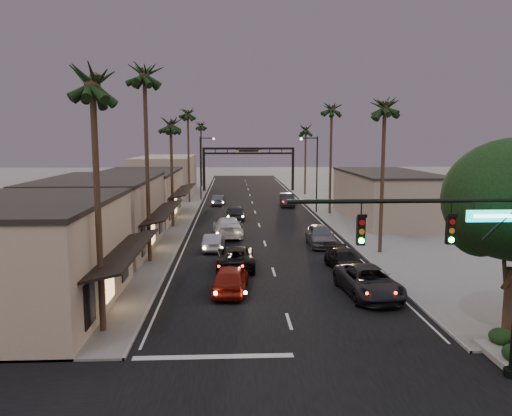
{
  "coord_description": "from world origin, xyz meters",
  "views": [
    {
      "loc": [
        -2.67,
        -12.97,
        8.77
      ],
      "look_at": [
        -0.57,
        31.74,
        2.5
      ],
      "focal_mm": 35.0,
      "sensor_mm": 36.0,
      "label": 1
    }
  ],
  "objects": [
    {
      "name": "traffic_signal",
      "position": [
        5.69,
        4.0,
        5.08
      ],
      "size": [
        8.51,
        0.22,
        7.8
      ],
      "color": "black",
      "rests_on": "ground"
    },
    {
      "name": "arch",
      "position": [
        0.0,
        70.0,
        5.53
      ],
      "size": [
        15.2,
        0.4,
        7.27
      ],
      "color": "black",
      "rests_on": "ground"
    },
    {
      "name": "storefront_near",
      "position": [
        -13.0,
        12.0,
        2.75
      ],
      "size": [
        8.0,
        12.0,
        5.5
      ],
      "primitive_type": "cube",
      "color": "tan",
      "rests_on": "ground"
    },
    {
      "name": "curbside_near",
      "position": [
        4.89,
        13.76,
        0.81
      ],
      "size": [
        3.16,
        6.04,
        1.62
      ],
      "primitive_type": "imported",
      "rotation": [
        0.0,
        0.0,
        0.08
      ],
      "color": "black",
      "rests_on": "ground"
    },
    {
      "name": "curbside_grey",
      "position": [
        4.5,
        26.91,
        0.86
      ],
      "size": [
        2.04,
        5.06,
        1.72
      ],
      "primitive_type": "imported",
      "rotation": [
        0.0,
        0.0,
        -0.0
      ],
      "color": "#55555A",
      "rests_on": "ground"
    },
    {
      "name": "oncoming_grey_far",
      "position": [
        -4.57,
        52.58,
        0.67
      ],
      "size": [
        1.77,
        4.2,
        1.35
      ],
      "primitive_type": "imported",
      "rotation": [
        0.0,
        0.0,
        3.06
      ],
      "color": "#434347",
      "rests_on": "ground"
    },
    {
      "name": "oncoming_dgrey",
      "position": [
        -2.41,
        40.52,
        0.8
      ],
      "size": [
        2.07,
        4.76,
        1.6
      ],
      "primitive_type": "imported",
      "rotation": [
        0.0,
        0.0,
        3.18
      ],
      "color": "black",
      "rests_on": "ground"
    },
    {
      "name": "sidewalk_left",
      "position": [
        -9.5,
        52.0,
        0.06
      ],
      "size": [
        5.0,
        92.0,
        0.12
      ],
      "primitive_type": "cube",
      "color": "slate",
      "rests_on": "ground"
    },
    {
      "name": "building_right",
      "position": [
        14.0,
        40.0,
        2.5
      ],
      "size": [
        8.0,
        18.0,
        5.0
      ],
      "primitive_type": "cube",
      "color": "gray",
      "rests_on": "ground"
    },
    {
      "name": "road",
      "position": [
        0.0,
        45.0,
        0.0
      ],
      "size": [
        14.0,
        120.0,
        0.02
      ],
      "primitive_type": "cube",
      "color": "black",
      "rests_on": "ground"
    },
    {
      "name": "streetlight_left",
      "position": [
        -6.92,
        58.0,
        5.33
      ],
      "size": [
        2.13,
        0.3,
        9.0
      ],
      "color": "black",
      "rests_on": "ground"
    },
    {
      "name": "palm_rb",
      "position": [
        8.6,
        44.0,
        12.42
      ],
      "size": [
        3.2,
        3.2,
        14.2
      ],
      "color": "#38281C",
      "rests_on": "ground"
    },
    {
      "name": "curbside_far",
      "position": [
        4.39,
        50.99,
        0.83
      ],
      "size": [
        1.94,
        5.07,
        1.65
      ],
      "primitive_type": "imported",
      "rotation": [
        0.0,
        0.0,
        -0.04
      ],
      "color": "black",
      "rests_on": "ground"
    },
    {
      "name": "palm_ld",
      "position": [
        -8.6,
        55.0,
        12.42
      ],
      "size": [
        3.2,
        3.2,
        14.2
      ],
      "color": "#38281C",
      "rests_on": "ground"
    },
    {
      "name": "storefront_far",
      "position": [
        -13.0,
        42.0,
        2.5
      ],
      "size": [
        8.0,
        16.0,
        5.0
      ],
      "primitive_type": "cube",
      "color": "tan",
      "rests_on": "ground"
    },
    {
      "name": "ground",
      "position": [
        0.0,
        40.0,
        0.0
      ],
      "size": [
        200.0,
        200.0,
        0.0
      ],
      "primitive_type": "plane",
      "color": "slate",
      "rests_on": "ground"
    },
    {
      "name": "palm_rc",
      "position": [
        8.6,
        64.0,
        10.47
      ],
      "size": [
        3.2,
        3.2,
        12.2
      ],
      "color": "#38281C",
      "rests_on": "ground"
    },
    {
      "name": "palm_lc",
      "position": [
        -8.6,
        36.0,
        10.47
      ],
      "size": [
        3.2,
        3.2,
        12.2
      ],
      "color": "#38281C",
      "rests_on": "ground"
    },
    {
      "name": "oncoming_red",
      "position": [
        -2.83,
        14.71,
        0.81
      ],
      "size": [
        2.31,
        4.88,
        1.61
      ],
      "primitive_type": "imported",
      "rotation": [
        0.0,
        0.0,
        3.05
      ],
      "color": "maroon",
      "rests_on": "ground"
    },
    {
      "name": "palm_lb",
      "position": [
        -8.6,
        22.0,
        13.39
      ],
      "size": [
        3.2,
        3.2,
        15.2
      ],
      "color": "#38281C",
      "rests_on": "ground"
    },
    {
      "name": "oncoming_pickup",
      "position": [
        -2.51,
        20.21,
        0.76
      ],
      "size": [
        2.52,
        5.45,
        1.51
      ],
      "primitive_type": "imported",
      "rotation": [
        0.0,
        0.0,
        3.14
      ],
      "color": "black",
      "rests_on": "ground"
    },
    {
      "name": "palm_ra",
      "position": [
        8.6,
        24.0,
        11.44
      ],
      "size": [
        3.2,
        3.2,
        13.2
      ],
      "color": "#38281C",
      "rests_on": "ground"
    },
    {
      "name": "curbside_black",
      "position": [
        4.82,
        19.26,
        0.68
      ],
      "size": [
        2.44,
        4.86,
        1.35
      ],
      "primitive_type": "imported",
      "rotation": [
        0.0,
        0.0,
        0.12
      ],
      "color": "black",
      "rests_on": "ground"
    },
    {
      "name": "sidewalk_right",
      "position": [
        9.5,
        52.0,
        0.06
      ],
      "size": [
        5.0,
        92.0,
        0.12
      ],
      "primitive_type": "cube",
      "color": "slate",
      "rests_on": "ground"
    },
    {
      "name": "palm_far",
      "position": [
        -8.3,
        78.0,
        11.44
      ],
      "size": [
        3.2,
        3.2,
        13.2
      ],
      "color": "#38281C",
      "rests_on": "ground"
    },
    {
      "name": "oncoming_white",
      "position": [
        -3.14,
        31.21,
        0.88
      ],
      "size": [
        2.91,
        6.24,
        1.76
      ],
      "primitive_type": "imported",
      "rotation": [
        0.0,
        0.0,
        3.22
      ],
      "color": "silver",
      "rests_on": "ground"
    },
    {
      "name": "oncoming_silver",
      "position": [
        -4.19,
        25.71,
        0.67
      ],
      "size": [
        1.7,
        4.16,
        1.34
      ],
      "primitive_type": "imported",
      "rotation": [
        0.0,
        0.0,
        3.07
      ],
      "color": "gray",
      "rests_on": "ground"
    },
    {
      "name": "storefront_dist",
      "position": [
        -13.0,
        65.0,
        3.0
      ],
      "size": [
        8.0,
        20.0,
        6.0
      ],
      "primitive_type": "cube",
      "color": "gray",
      "rests_on": "ground"
    },
    {
      "name": "streetlight_right",
      "position": [
        6.92,
        45.0,
        5.33
      ],
      "size": [
        2.13,
        0.3,
        9.0
      ],
      "color": "black",
      "rests_on": "ground"
    },
    {
      "name": "storefront_mid",
      "position": [
        -13.0,
        26.0,
        2.75
      ],
      "size": [
        8.0,
        14.0,
        5.5
      ],
      "primitive_type": "cube",
      "color": "gray",
      "rests_on": "ground"
    },
    {
      "name": "palm_la",
      "position": [
        -8.6,
        9.0,
        11.44
      ],
      "size": [
        3.2,
        3.2,
        13.2
      ],
      "color": "#38281C",
      "rests_on": "ground"
    }
  ]
}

